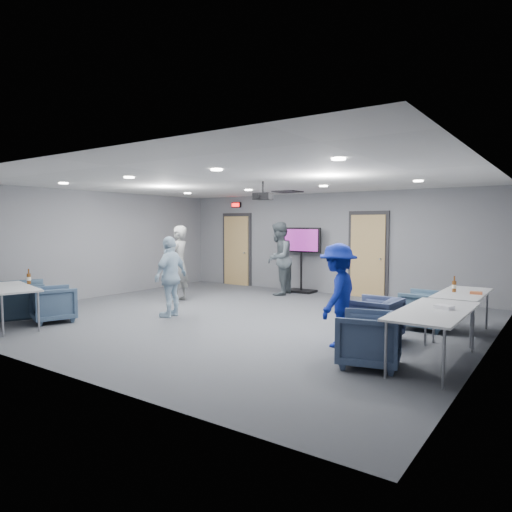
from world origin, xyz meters
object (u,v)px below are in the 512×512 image
Objects in this scene: person_b at (279,259)px; table_right_b at (434,313)px; chair_right_b at (374,319)px; tv_stand at (301,256)px; table_front_left at (9,289)px; chair_right_a at (424,310)px; person_c at (171,277)px; chair_front_b at (20,299)px; person_a at (178,264)px; table_right_a at (463,295)px; bottle_right at (454,286)px; chair_front_a at (54,304)px; person_d at (338,295)px; projector at (263,196)px; chair_right_c at (369,339)px; bottle_front at (29,278)px.

table_right_b is at bearing 40.31° from person_b.
tv_stand reaches higher than chair_right_b.
chair_right_a is at bearing 48.12° from table_front_left.
person_c reaches higher than chair_right_b.
person_a is at bearing -84.90° from chair_front_b.
person_a is 6.35m from table_right_a.
chair_right_a is at bearing 160.05° from bottle_right.
chair_front_a is at bearing 101.73° from table_right_b.
person_d is at bearing 140.88° from table_right_a.
person_a is at bearing -44.29° from person_b.
person_a is 2.67m from person_b.
projector is (3.14, 2.49, 2.06)m from chair_front_a.
chair_right_a is at bearing 165.77° from chair_right_c.
chair_right_c is (0.42, -1.35, 0.01)m from chair_right_b.
table_right_b reaches higher than chair_right_c.
bottle_right is (6.86, 3.51, -0.01)m from bottle_front.
table_front_left is at bearing -20.91° from person_a.
table_front_left is 7.13m from tv_stand.
table_front_left is (-5.80, -2.84, 0.33)m from chair_right_b.
bottle_front is at bearing -152.91° from bottle_right.
projector reaches higher than person_d.
table_right_a is 5.40m from tv_stand.
tv_stand is at bearing -156.76° from chair_right_c.
bottle_front is (-5.89, -2.43, 0.49)m from chair_right_b.
table_front_left is 7.83m from bottle_right.
person_a is 6.74× the size of bottle_right.
chair_right_c is (-0.03, -2.62, 0.02)m from chair_right_a.
person_a is 3.13m from chair_front_a.
chair_right_b is (0.34, 0.65, -0.44)m from person_d.
tv_stand reaches higher than chair_right_a.
chair_front_b is at bearing 165.45° from bottle_front.
chair_right_b is at bearing 54.70° from table_right_b.
chair_front_a is at bearing 116.31° from table_right_a.
person_a reaches higher than table_right_a.
table_right_b is 1.07× the size of table_front_left.
person_a reaches higher than table_right_b.
person_b is 1.18× the size of person_c.
tv_stand is (-3.52, 3.90, 0.66)m from chair_right_b.
person_d is at bearing 31.28° from person_b.
bottle_front is at bearing -155.15° from projector.
person_a is 6.57m from table_right_b.
chair_right_a is (4.50, 1.79, -0.47)m from person_c.
table_right_b is at bearing 62.62° from person_a.
table_right_b is 7.29× the size of bottle_right.
tv_stand is at bearing 58.95° from table_right_a.
table_right_b reaches higher than chair_front_a.
person_c reaches higher than table_front_left.
table_front_left is at bearing -75.35° from person_d.
chair_front_a reaches higher than chair_front_b.
chair_front_b is (-6.26, -1.59, -0.45)m from person_d.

